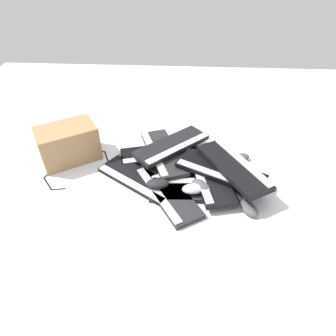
{
  "coord_description": "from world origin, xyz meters",
  "views": [
    {
      "loc": [
        -0.13,
        1.17,
        1.02
      ],
      "look_at": [
        -0.06,
        -0.01,
        0.06
      ],
      "focal_mm": 32.0,
      "sensor_mm": 36.0,
      "label": 1
    }
  ],
  "objects_px": {
    "keyboard_3": "(192,172)",
    "mouse_2": "(158,183)",
    "keyboard_5": "(209,175)",
    "keyboard_6": "(220,171)",
    "cardboard_box": "(68,143)",
    "keyboard_7": "(163,153)",
    "keyboard_0": "(138,179)",
    "mouse_4": "(249,208)",
    "mouse_3": "(193,189)",
    "mouse_0": "(201,186)",
    "keyboard_2": "(195,190)",
    "keyboard_1": "(167,192)",
    "keyboard_9": "(234,167)",
    "keyboard_8": "(172,146)",
    "mouse_1": "(240,158)",
    "keyboard_4": "(159,154)"
  },
  "relations": [
    {
      "from": "keyboard_0",
      "to": "keyboard_1",
      "type": "bearing_deg",
      "value": 151.56
    },
    {
      "from": "keyboard_1",
      "to": "mouse_3",
      "type": "distance_m",
      "value": 0.13
    },
    {
      "from": "mouse_2",
      "to": "mouse_4",
      "type": "bearing_deg",
      "value": 158.34
    },
    {
      "from": "keyboard_0",
      "to": "mouse_0",
      "type": "bearing_deg",
      "value": 167.26
    },
    {
      "from": "cardboard_box",
      "to": "mouse_0",
      "type": "bearing_deg",
      "value": 160.9
    },
    {
      "from": "cardboard_box",
      "to": "mouse_4",
      "type": "bearing_deg",
      "value": 159.32
    },
    {
      "from": "mouse_1",
      "to": "mouse_3",
      "type": "bearing_deg",
      "value": 18.93
    },
    {
      "from": "mouse_1",
      "to": "cardboard_box",
      "type": "xyz_separation_m",
      "value": [
        0.95,
        0.03,
        0.08
      ]
    },
    {
      "from": "keyboard_5",
      "to": "mouse_4",
      "type": "distance_m",
      "value": 0.26
    },
    {
      "from": "keyboard_1",
      "to": "keyboard_9",
      "type": "height_order",
      "value": "keyboard_9"
    },
    {
      "from": "cardboard_box",
      "to": "keyboard_5",
      "type": "bearing_deg",
      "value": 168.31
    },
    {
      "from": "keyboard_5",
      "to": "mouse_2",
      "type": "relative_size",
      "value": 4.2
    },
    {
      "from": "keyboard_0",
      "to": "mouse_4",
      "type": "bearing_deg",
      "value": 161.75
    },
    {
      "from": "keyboard_1",
      "to": "keyboard_8",
      "type": "bearing_deg",
      "value": -91.11
    },
    {
      "from": "keyboard_9",
      "to": "keyboard_0",
      "type": "bearing_deg",
      "value": 2.42
    },
    {
      "from": "mouse_0",
      "to": "mouse_4",
      "type": "bearing_deg",
      "value": 23.67
    },
    {
      "from": "keyboard_1",
      "to": "keyboard_4",
      "type": "height_order",
      "value": "same"
    },
    {
      "from": "keyboard_3",
      "to": "mouse_2",
      "type": "bearing_deg",
      "value": 40.01
    },
    {
      "from": "keyboard_5",
      "to": "mouse_3",
      "type": "relative_size",
      "value": 4.2
    },
    {
      "from": "keyboard_0",
      "to": "mouse_4",
      "type": "height_order",
      "value": "mouse_4"
    },
    {
      "from": "keyboard_6",
      "to": "keyboard_7",
      "type": "xyz_separation_m",
      "value": [
        0.3,
        -0.18,
        -0.03
      ]
    },
    {
      "from": "keyboard_6",
      "to": "cardboard_box",
      "type": "xyz_separation_m",
      "value": [
        0.82,
        -0.16,
        0.03
      ]
    },
    {
      "from": "keyboard_6",
      "to": "cardboard_box",
      "type": "distance_m",
      "value": 0.83
    },
    {
      "from": "keyboard_8",
      "to": "mouse_1",
      "type": "height_order",
      "value": "keyboard_8"
    },
    {
      "from": "keyboard_5",
      "to": "mouse_2",
      "type": "xyz_separation_m",
      "value": [
        0.25,
        0.08,
        0.01
      ]
    },
    {
      "from": "keyboard_1",
      "to": "keyboard_3",
      "type": "xyz_separation_m",
      "value": [
        -0.12,
        -0.16,
        0.0
      ]
    },
    {
      "from": "keyboard_1",
      "to": "keyboard_4",
      "type": "xyz_separation_m",
      "value": [
        0.07,
        -0.31,
        0.0
      ]
    },
    {
      "from": "mouse_4",
      "to": "mouse_3",
      "type": "bearing_deg",
      "value": -134.44
    },
    {
      "from": "mouse_2",
      "to": "mouse_4",
      "type": "height_order",
      "value": "mouse_2"
    },
    {
      "from": "keyboard_6",
      "to": "keyboard_9",
      "type": "distance_m",
      "value": 0.07
    },
    {
      "from": "keyboard_2",
      "to": "keyboard_5",
      "type": "height_order",
      "value": "keyboard_5"
    },
    {
      "from": "keyboard_0",
      "to": "keyboard_2",
      "type": "height_order",
      "value": "same"
    },
    {
      "from": "keyboard_7",
      "to": "mouse_1",
      "type": "relative_size",
      "value": 4.22
    },
    {
      "from": "keyboard_3",
      "to": "keyboard_5",
      "type": "height_order",
      "value": "keyboard_5"
    },
    {
      "from": "keyboard_1",
      "to": "cardboard_box",
      "type": "xyz_separation_m",
      "value": [
        0.56,
        -0.26,
        0.09
      ]
    },
    {
      "from": "keyboard_2",
      "to": "mouse_3",
      "type": "height_order",
      "value": "mouse_3"
    },
    {
      "from": "keyboard_6",
      "to": "keyboard_7",
      "type": "distance_m",
      "value": 0.35
    },
    {
      "from": "keyboard_2",
      "to": "mouse_4",
      "type": "bearing_deg",
      "value": 155.44
    },
    {
      "from": "keyboard_6",
      "to": "keyboard_7",
      "type": "height_order",
      "value": "keyboard_6"
    },
    {
      "from": "keyboard_6",
      "to": "mouse_0",
      "type": "height_order",
      "value": "keyboard_6"
    },
    {
      "from": "keyboard_2",
      "to": "keyboard_7",
      "type": "distance_m",
      "value": 0.31
    },
    {
      "from": "keyboard_6",
      "to": "mouse_3",
      "type": "height_order",
      "value": "keyboard_6"
    },
    {
      "from": "keyboard_2",
      "to": "mouse_1",
      "type": "relative_size",
      "value": 4.05
    },
    {
      "from": "keyboard_2",
      "to": "keyboard_8",
      "type": "distance_m",
      "value": 0.32
    },
    {
      "from": "keyboard_5",
      "to": "cardboard_box",
      "type": "relative_size",
      "value": 1.51
    },
    {
      "from": "keyboard_4",
      "to": "mouse_4",
      "type": "distance_m",
      "value": 0.6
    },
    {
      "from": "keyboard_2",
      "to": "keyboard_6",
      "type": "xyz_separation_m",
      "value": [
        -0.13,
        -0.08,
        0.06
      ]
    },
    {
      "from": "keyboard_1",
      "to": "mouse_3",
      "type": "relative_size",
      "value": 4.13
    },
    {
      "from": "keyboard_2",
      "to": "keyboard_8",
      "type": "bearing_deg",
      "value": -66.47
    },
    {
      "from": "mouse_4",
      "to": "mouse_0",
      "type": "bearing_deg",
      "value": -141.72
    }
  ]
}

